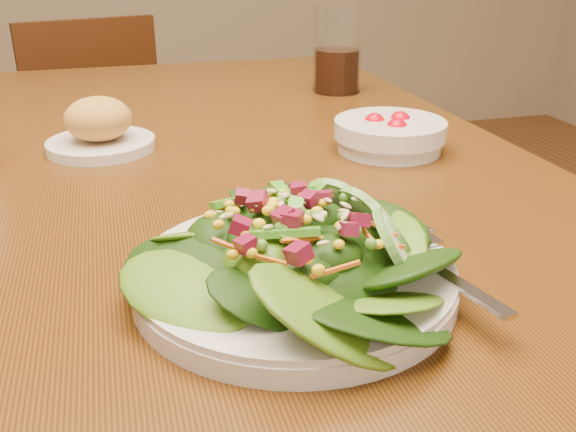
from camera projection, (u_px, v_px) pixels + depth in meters
name	position (u px, v px, depth m)	size (l,w,h in m)	color
dining_table	(193.00, 233.00, 0.87)	(0.90, 1.40, 0.75)	#502F0D
chair_far	(91.00, 151.00, 1.89)	(0.46, 0.46, 0.82)	#331808
salad_plate	(306.00, 256.00, 0.53)	(0.27, 0.27, 0.08)	silver
bread_plate	(99.00, 129.00, 0.87)	(0.14, 0.14, 0.07)	silver
tomato_bowl	(390.00, 134.00, 0.87)	(0.15, 0.15, 0.05)	silver
drinking_glass	(337.00, 55.00, 1.18)	(0.09, 0.09, 0.16)	silver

